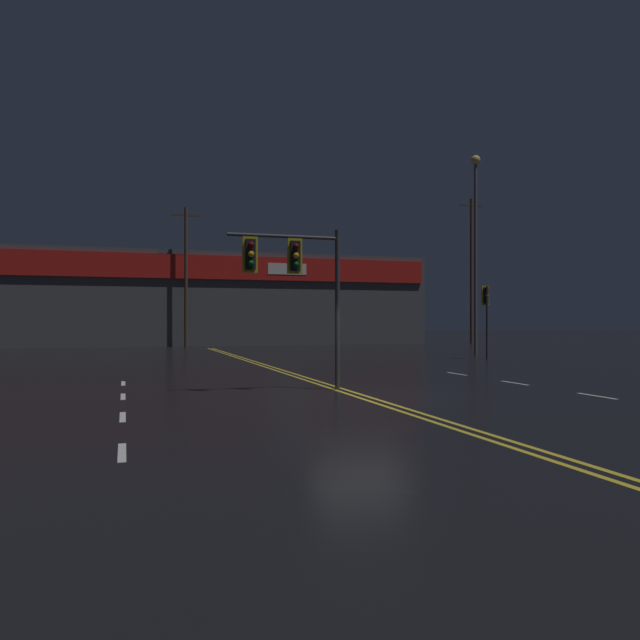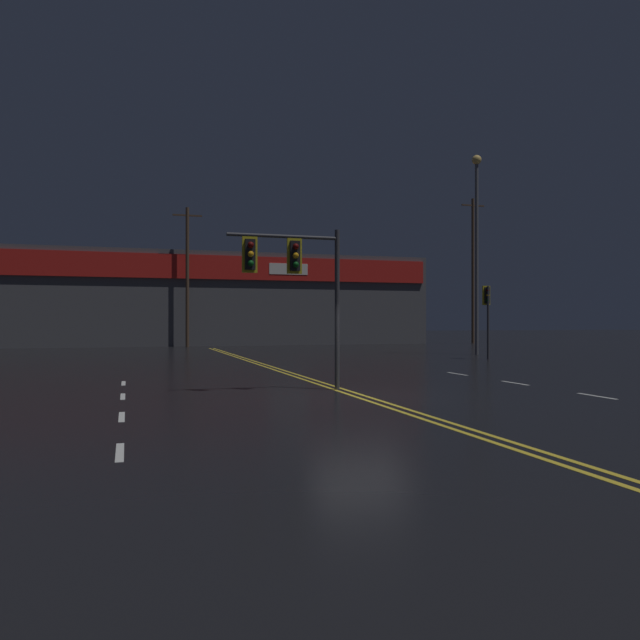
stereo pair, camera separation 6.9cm
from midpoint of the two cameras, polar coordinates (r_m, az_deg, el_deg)
The scene contains 7 objects.
ground_plane at distance 16.40m, azimuth 3.63°, elevation -6.99°, with size 200.00×200.00×0.00m, color black.
road_markings at distance 15.09m, azimuth 11.25°, elevation -7.57°, with size 17.59×60.00×0.01m.
traffic_signal_median at distance 17.50m, azimuth -2.73°, elevation 4.73°, with size 3.24×0.36×4.58m.
traffic_signal_corner_northeast at distance 33.19m, azimuth 14.88°, elevation 1.31°, with size 0.42×0.36×3.78m.
streetlight_near_left at distance 38.02m, azimuth 13.98°, elevation 7.90°, with size 0.56×0.56×11.71m.
building_backdrop at distance 54.41m, azimuth -11.26°, elevation 1.80°, with size 38.23×10.23×7.49m.
utility_pole_row at distance 48.79m, azimuth -9.12°, elevation 4.62°, with size 46.53×0.26×12.70m.
Camera 1 is at (-5.89, -15.18, 1.97)m, focal length 35.00 mm.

